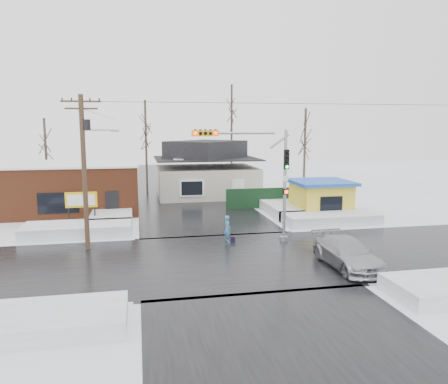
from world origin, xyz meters
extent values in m
plane|color=white|center=(0.00, 0.00, 0.00)|extent=(120.00, 120.00, 0.00)
cube|color=black|center=(0.00, 0.00, 0.01)|extent=(10.00, 120.00, 0.02)
cube|color=black|center=(0.00, 0.00, 0.01)|extent=(120.00, 10.00, 0.02)
cube|color=white|center=(-9.00, 7.00, 0.40)|extent=(7.00, 3.00, 0.80)
cube|color=white|center=(9.00, 7.00, 0.40)|extent=(7.00, 3.00, 0.80)
cube|color=white|center=(-9.00, -7.00, 0.35)|extent=(7.00, 3.00, 0.70)
cube|color=white|center=(-7.00, 12.00, 0.40)|extent=(3.00, 8.00, 0.80)
cube|color=white|center=(7.00, 12.00, 0.40)|extent=(3.00, 8.00, 0.80)
cylinder|color=gray|center=(4.00, 3.00, 3.50)|extent=(0.20, 0.20, 7.00)
cylinder|color=gray|center=(4.00, 3.00, 0.15)|extent=(0.50, 0.50, 0.30)
cylinder|color=gray|center=(1.00, 3.00, 6.80)|extent=(4.60, 0.14, 0.14)
cube|color=gold|center=(-1.00, 3.00, 6.80)|extent=(1.60, 0.28, 0.35)
sphere|color=#FF0C0C|center=(-1.60, 2.84, 6.80)|extent=(0.20, 0.20, 0.20)
sphere|color=#FF0C0C|center=(-0.40, 2.84, 6.80)|extent=(0.20, 0.20, 0.20)
cube|color=black|center=(4.00, 2.80, 5.20)|extent=(0.30, 0.22, 1.20)
sphere|color=#0CE533|center=(4.00, 2.66, 4.75)|extent=(0.18, 0.18, 0.18)
cube|color=black|center=(4.00, 2.80, 3.20)|extent=(0.30, 0.20, 0.35)
cylinder|color=#382619|center=(-8.00, 3.50, 4.50)|extent=(0.28, 0.28, 9.00)
cube|color=#382619|center=(-8.00, 3.50, 8.60)|extent=(2.20, 0.10, 0.10)
cube|color=#382619|center=(-8.00, 3.50, 8.20)|extent=(1.80, 0.10, 0.10)
cylinder|color=black|center=(-7.75, 3.50, 7.30)|extent=(0.44, 0.44, 0.60)
cylinder|color=gray|center=(-7.10, 3.50, 7.00)|extent=(1.80, 0.08, 0.08)
cube|color=gray|center=(-6.20, 3.50, 6.95)|extent=(0.50, 0.22, 0.12)
cube|color=brown|center=(-11.00, 16.00, 2.00)|extent=(12.00, 8.00, 4.00)
cube|color=white|center=(-11.00, 16.00, 4.05)|extent=(12.20, 8.20, 0.15)
cube|color=black|center=(-11.00, 11.98, 1.40)|extent=(3.00, 0.08, 1.60)
cube|color=black|center=(-7.00, 11.98, 1.10)|extent=(1.00, 0.08, 2.20)
cylinder|color=black|center=(-9.90, 9.50, 0.90)|extent=(0.10, 0.10, 1.80)
cylinder|color=black|center=(-8.10, 9.50, 0.90)|extent=(0.10, 0.10, 1.80)
cube|color=gold|center=(-9.00, 9.50, 2.00)|extent=(2.20, 0.18, 1.10)
cube|color=white|center=(-9.00, 9.39, 2.00)|extent=(1.90, 0.02, 0.80)
cube|color=beige|center=(2.00, 22.00, 1.50)|extent=(10.00, 8.00, 3.00)
cube|color=black|center=(2.00, 22.00, 3.90)|extent=(10.40, 8.40, 0.12)
pyramid|color=black|center=(2.00, 22.00, 4.86)|extent=(9.00, 7.00, 1.80)
cube|color=brown|center=(5.20, 23.00, 4.90)|extent=(0.70, 0.70, 1.40)
cube|color=white|center=(0.00, 17.95, 1.40)|extent=(2.40, 0.12, 1.60)
cube|color=gold|center=(9.50, 10.00, 1.30)|extent=(4.00, 4.00, 2.60)
cube|color=#173DB2|center=(9.50, 10.00, 2.75)|extent=(4.60, 4.60, 0.25)
cube|color=black|center=(9.50, 7.97, 1.30)|extent=(1.80, 0.06, 1.20)
cube|color=black|center=(6.50, 14.00, 0.90)|extent=(8.00, 0.12, 1.80)
cylinder|color=#332821|center=(-4.00, 26.00, 5.00)|extent=(0.24, 0.24, 10.00)
cylinder|color=#332821|center=(6.00, 28.00, 6.00)|extent=(0.24, 0.24, 12.00)
cylinder|color=#332821|center=(12.00, 20.00, 4.50)|extent=(0.24, 0.24, 9.00)
cylinder|color=#332821|center=(-14.00, 24.00, 4.00)|extent=(0.24, 0.24, 8.00)
imported|color=teal|center=(0.44, 3.42, 0.84)|extent=(0.51, 0.68, 1.69)
imported|color=#A6A8AD|center=(5.49, -2.58, 0.73)|extent=(2.21, 5.12, 1.47)
cube|color=black|center=(0.74, 3.23, 0.17)|extent=(0.30, 0.20, 0.35)
camera|label=1|loc=(-4.95, -22.65, 7.24)|focal=35.00mm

